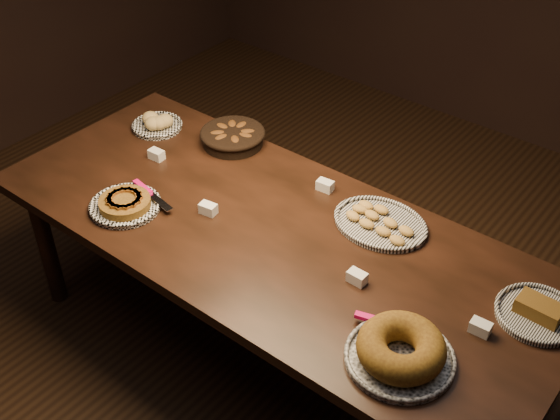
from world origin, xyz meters
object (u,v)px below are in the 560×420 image
Objects in this scene: apple_tart_plate at (125,204)px; madeleine_platter at (379,223)px; bundt_cake_plate at (401,350)px; buffet_table at (271,243)px.

apple_tart_plate reaches higher than madeleine_platter.
bundt_cake_plate reaches higher than madeleine_platter.
apple_tart_plate is 1.31m from bundt_cake_plate.
apple_tart_plate is at bearing -127.13° from madeleine_platter.
buffet_table is 7.24× the size of apple_tart_plate.
bundt_cake_plate is (0.42, -0.55, 0.03)m from madeleine_platter.
apple_tart_plate is 0.82× the size of bundt_cake_plate.
madeleine_platter is at bearing 41.42° from buffet_table.
apple_tart_plate is at bearing -156.66° from bundt_cake_plate.
apple_tart_plate reaches higher than buffet_table.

